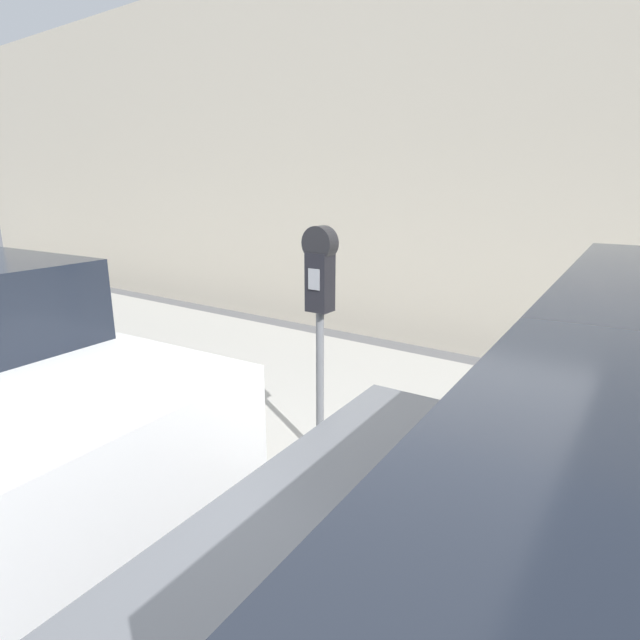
# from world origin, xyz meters

# --- Properties ---
(ground_plane) EXTENTS (60.00, 60.00, 0.00)m
(ground_plane) POSITION_xyz_m (0.00, 0.00, 0.00)
(ground_plane) COLOR slate
(sidewalk) EXTENTS (24.00, 2.80, 0.14)m
(sidewalk) POSITION_xyz_m (0.00, 2.20, 0.07)
(sidewalk) COLOR #ADAAA3
(sidewalk) RESTS_ON ground_plane
(building_facade) EXTENTS (24.00, 0.30, 4.79)m
(building_facade) POSITION_xyz_m (0.00, 4.45, 2.40)
(building_facade) COLOR beige
(building_facade) RESTS_ON ground_plane
(parking_meter) EXTENTS (0.22, 0.13, 1.60)m
(parking_meter) POSITION_xyz_m (-0.36, 1.18, 1.32)
(parking_meter) COLOR slate
(parking_meter) RESTS_ON sidewalk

